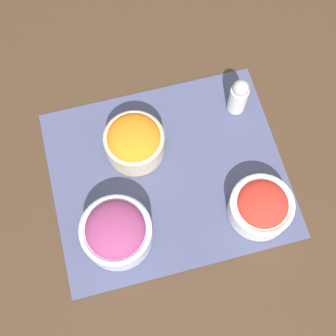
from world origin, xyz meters
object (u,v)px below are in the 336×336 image
object	(u,v)px
tomato_bowl	(261,206)
onion_bowl	(116,231)
carrot_bowl	(134,141)
pepper_shaker	(239,96)

from	to	relation	value
tomato_bowl	onion_bowl	distance (m)	0.28
carrot_bowl	pepper_shaker	distance (m)	0.24
tomato_bowl	carrot_bowl	bearing A→B (deg)	137.07
tomato_bowl	pepper_shaker	xyz separation A→B (m)	(0.03, 0.24, 0.01)
carrot_bowl	pepper_shaker	world-z (taller)	pepper_shaker
onion_bowl	pepper_shaker	world-z (taller)	pepper_shaker
tomato_bowl	carrot_bowl	size ratio (longest dim) A/B	1.02
tomato_bowl	carrot_bowl	distance (m)	0.28
onion_bowl	pepper_shaker	distance (m)	0.38
onion_bowl	pepper_shaker	bearing A→B (deg)	34.96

